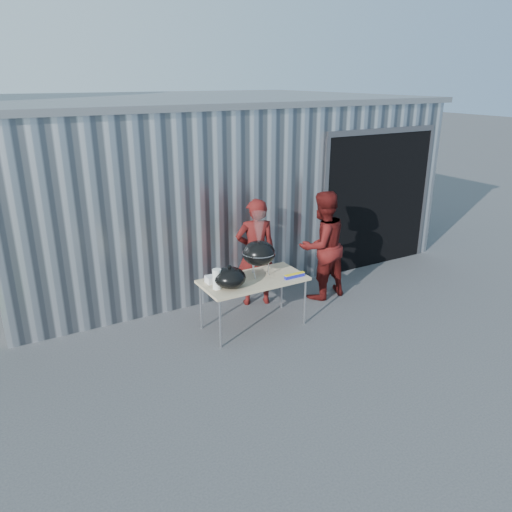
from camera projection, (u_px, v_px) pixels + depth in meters
ground at (275, 344)px, 6.85m from camera, size 80.00×80.00×0.00m
building at (198, 174)px, 10.49m from camera, size 8.20×6.20×3.10m
folding_table at (253, 282)px, 7.11m from camera, size 1.50×0.75×0.75m
kettle_grill at (259, 249)px, 7.07m from camera, size 0.48×0.48×0.95m
grill_lid at (230, 278)px, 6.77m from camera, size 0.44×0.44×0.32m
paper_towels at (217, 279)px, 6.73m from camera, size 0.12×0.12×0.28m
white_tub at (213, 279)px, 6.96m from camera, size 0.20×0.15×0.10m
foil_box at (295, 276)px, 7.13m from camera, size 0.32×0.06×0.06m
person_cook at (256, 252)px, 7.82m from camera, size 0.73×0.59×1.73m
person_bystander at (322, 245)px, 8.06m from camera, size 0.91×0.74×1.78m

